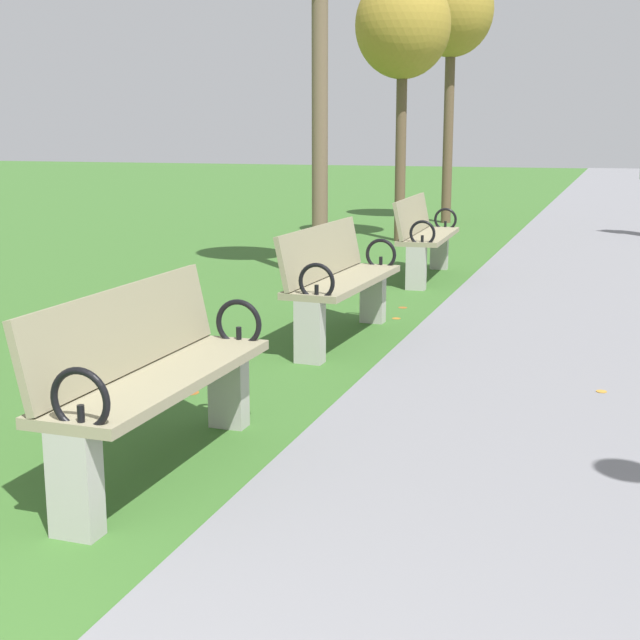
% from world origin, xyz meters
% --- Properties ---
extents(paved_walkway, '(2.80, 44.00, 0.02)m').
position_xyz_m(paved_walkway, '(1.40, 18.00, 0.01)').
color(paved_walkway, slate).
rests_on(paved_walkway, ground).
extents(park_bench_2, '(0.49, 1.60, 0.90)m').
position_xyz_m(park_bench_2, '(-0.50, 3.16, 0.49)').
color(park_bench_2, gray).
rests_on(park_bench_2, ground).
extents(park_bench_3, '(0.54, 1.62, 0.90)m').
position_xyz_m(park_bench_3, '(-0.50, 6.13, 0.49)').
color(park_bench_3, gray).
rests_on(park_bench_3, ground).
extents(park_bench_4, '(0.53, 1.62, 0.90)m').
position_xyz_m(park_bench_4, '(-0.50, 9.31, 0.49)').
color(park_bench_4, gray).
rests_on(park_bench_4, ground).
extents(tree_3, '(1.36, 1.36, 3.83)m').
position_xyz_m(tree_3, '(-1.59, 12.63, 3.04)').
color(tree_3, brown).
rests_on(tree_3, ground).
extents(tree_4, '(1.43, 1.43, 4.40)m').
position_xyz_m(tree_4, '(-1.44, 15.52, 3.56)').
color(tree_4, brown).
rests_on(tree_4, ground).
extents(scattered_leaves, '(4.16, 11.07, 0.02)m').
position_xyz_m(scattered_leaves, '(0.40, 6.31, 0.01)').
color(scattered_leaves, '#93511E').
rests_on(scattered_leaves, ground).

